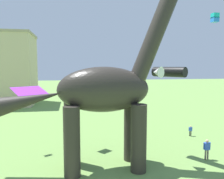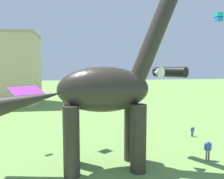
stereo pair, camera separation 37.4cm
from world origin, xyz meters
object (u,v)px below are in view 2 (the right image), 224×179
(kite_far_left, at_px, (219,17))
(kite_high_left, at_px, (26,91))
(dinosaur_sculpture, at_px, (103,89))
(person_watching_child, at_px, (192,130))
(person_near_flyer, at_px, (208,148))
(kite_near_low, at_px, (167,72))
(kite_mid_left, at_px, (79,81))

(kite_far_left, bearing_deg, kite_high_left, -135.47)
(dinosaur_sculpture, relative_size, person_watching_child, 14.24)
(person_near_flyer, relative_size, kite_near_low, 0.54)
(kite_far_left, relative_size, kite_near_low, 0.45)
(kite_near_low, bearing_deg, person_watching_child, 44.56)
(kite_high_left, bearing_deg, kite_near_low, 38.76)
(person_near_flyer, height_order, kite_mid_left, kite_mid_left)
(person_watching_child, distance_m, kite_far_left, 21.07)
(dinosaur_sculpture, xyz_separation_m, person_watching_child, (10.52, 6.27, -5.23))
(person_near_flyer, bearing_deg, dinosaur_sculpture, -139.00)
(kite_far_left, bearing_deg, kite_near_low, -132.32)
(dinosaur_sculpture, height_order, kite_high_left, dinosaur_sculpture)
(person_watching_child, relative_size, kite_far_left, 0.83)
(person_near_flyer, height_order, kite_far_left, kite_far_left)
(person_near_flyer, bearing_deg, kite_mid_left, -165.19)
(kite_high_left, distance_m, kite_mid_left, 11.59)
(dinosaur_sculpture, xyz_separation_m, kite_mid_left, (-1.61, 4.99, 0.32))
(dinosaur_sculpture, distance_m, person_near_flyer, 9.87)
(kite_near_low, distance_m, kite_high_left, 12.20)
(person_watching_child, height_order, kite_mid_left, kite_mid_left)
(person_near_flyer, bearing_deg, kite_near_low, -161.13)
(dinosaur_sculpture, xyz_separation_m, kite_far_left, (20.44, 17.74, 9.41))
(person_watching_child, xyz_separation_m, kite_mid_left, (-12.13, -1.28, 5.54))
(person_watching_child, height_order, kite_near_low, kite_near_low)
(kite_near_low, distance_m, kite_mid_left, 8.03)
(kite_high_left, bearing_deg, kite_far_left, 44.53)
(kite_far_left, xyz_separation_m, kite_mid_left, (-22.05, -12.75, -9.09))
(person_watching_child, bearing_deg, person_near_flyer, 156.63)
(dinosaur_sculpture, bearing_deg, kite_far_left, 9.20)
(kite_near_low, xyz_separation_m, kite_mid_left, (-7.07, 3.70, -0.91))
(kite_near_low, relative_size, kite_high_left, 1.90)
(person_watching_child, distance_m, person_near_flyer, 6.54)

